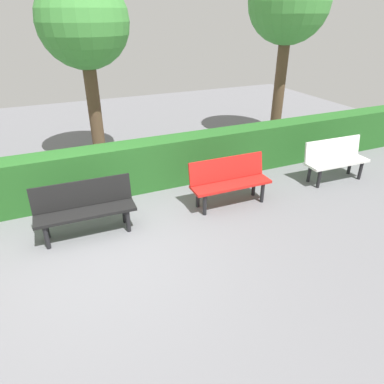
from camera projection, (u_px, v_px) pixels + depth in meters
The scene contains 7 objects.
ground_plane at pixel (104, 252), 5.16m from camera, with size 20.38×20.38×0.00m, color slate.
bench_white at pixel (335, 158), 7.21m from camera, with size 1.40×0.50×0.86m.
bench_red at pixel (229, 179), 6.29m from camera, with size 1.49×0.49×0.86m.
bench_black at pixel (85, 206), 5.43m from camera, with size 1.55×0.50×0.86m.
hedge_row at pixel (143, 166), 6.84m from camera, with size 16.38×0.52×0.96m, color #266023.
tree_near at pixel (289, 4), 8.30m from camera, with size 1.96×1.96×4.38m.
tree_mid at pixel (83, 24), 7.10m from camera, with size 1.89×1.89×3.95m.
Camera 1 is at (0.47, 4.33, 3.20)m, focal length 32.44 mm.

